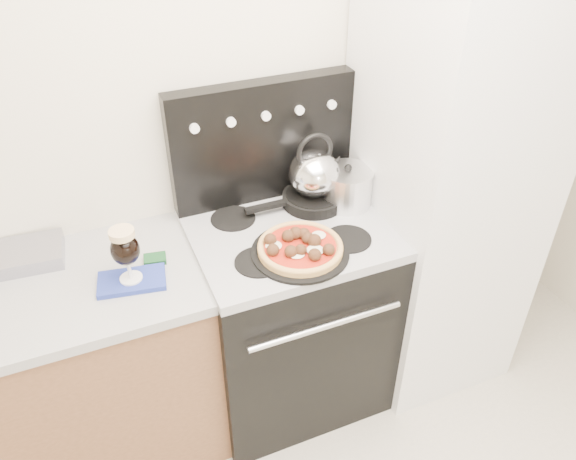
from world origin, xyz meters
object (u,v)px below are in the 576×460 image
skillet (313,199)px  fridge (444,189)px  stove_body (289,317)px  tea_kettle (314,170)px  pizza_pan (300,252)px  oven_mitt (132,281)px  base_cabinet (21,394)px  stock_pot (347,188)px  beer_glass (126,255)px  pizza (300,246)px

skillet → fridge: bearing=-16.1°
stove_body → tea_kettle: (0.16, 0.13, 0.64)m
pizza_pan → fridge: bearing=10.4°
oven_mitt → fridge: bearing=1.6°
pizza_pan → skillet: size_ratio=1.41×
base_cabinet → pizza_pan: 1.21m
stove_body → stock_pot: bearing=15.0°
pizza_pan → skillet: bearing=57.1°
stove_body → stock_pot: size_ratio=4.34×
skillet → tea_kettle: tea_kettle is taller
oven_mitt → tea_kettle: 0.83m
beer_glass → pizza: beer_glass is taller
base_cabinet → fridge: bearing=-1.6°
stove_body → skillet: size_ratio=3.41×
stock_pot → oven_mitt: bearing=-171.4°
oven_mitt → tea_kettle: (0.79, 0.19, 0.17)m
oven_mitt → pizza: size_ratio=0.74×
stove_body → tea_kettle: size_ratio=3.83×
pizza_pan → skillet: 0.34m
beer_glass → pizza_pan: 0.62m
beer_glass → stock_pot: bearing=8.6°
base_cabinet → pizza_pan: pizza_pan is taller
fridge → oven_mitt: size_ratio=8.20×
skillet → stock_pot: size_ratio=1.27×
pizza → tea_kettle: (0.19, 0.29, 0.13)m
base_cabinet → pizza: 1.22m
fridge → beer_glass: 1.32m
stove_body → fridge: (0.70, -0.03, 0.51)m
beer_glass → stock_pot: 0.92m
beer_glass → pizza: 0.61m
stove_body → pizza_pan: bearing=-97.8°
beer_glass → fridge: bearing=1.6°
oven_mitt → stock_pot: size_ratio=1.14×
fridge → pizza_pan: 0.73m
base_cabinet → pizza: (1.08, -0.18, 0.52)m
stove_body → pizza_pan: (-0.02, -0.16, 0.49)m
base_cabinet → tea_kettle: tea_kettle is taller
beer_glass → skillet: beer_glass is taller
base_cabinet → stove_body: size_ratio=1.65×
fridge → beer_glass: (-1.32, -0.04, 0.08)m
skillet → stock_pot: (0.13, -0.05, 0.05)m
fridge → pizza: (-0.72, -0.13, 0.00)m
base_cabinet → oven_mitt: (0.48, -0.09, 0.48)m
fridge → pizza: 0.73m
skillet → base_cabinet: bearing=-175.3°
fridge → skillet: size_ratio=7.37×
tea_kettle → oven_mitt: bearing=-161.4°
fridge → base_cabinet: bearing=178.4°
pizza_pan → tea_kettle: (0.19, 0.29, 0.16)m
pizza_pan → tea_kettle: 0.37m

